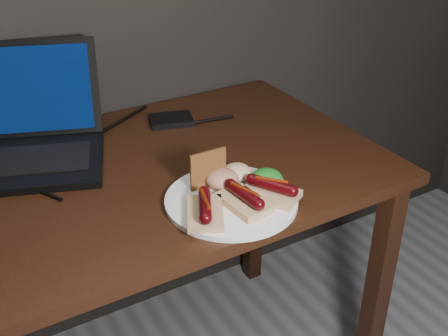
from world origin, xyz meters
name	(u,v)px	position (x,y,z in m)	size (l,w,h in m)	color
desk	(92,218)	(0.00, 1.38, 0.66)	(1.40, 0.70, 0.75)	#341C0D
laptop	(20,136)	(-0.09, 1.59, 0.80)	(0.48, 0.45, 0.25)	black
hard_drive	(171,120)	(0.30, 1.58, 0.76)	(0.11, 0.08, 0.02)	black
desk_cables	(52,161)	(-0.04, 1.52, 0.75)	(1.00, 0.37, 0.01)	black
plate	(231,201)	(0.24, 1.16, 0.76)	(0.28, 0.28, 0.01)	white
bread_sausage_left	(205,209)	(0.16, 1.12, 0.78)	(0.11, 0.13, 0.04)	#E0B383
bread_sausage_center	(244,199)	(0.25, 1.12, 0.78)	(0.08, 0.12, 0.04)	#E0B383
bread_sausage_right	(271,190)	(0.31, 1.12, 0.78)	(0.12, 0.13, 0.04)	#E0B383
crispbread	(208,169)	(0.22, 1.22, 0.80)	(0.09, 0.01, 0.09)	brown
salad_greens	(267,179)	(0.33, 1.16, 0.78)	(0.07, 0.07, 0.04)	#115516
salsa_mound	(222,179)	(0.25, 1.21, 0.78)	(0.07, 0.07, 0.04)	#A01210
coleslaw_mound	(237,172)	(0.29, 1.22, 0.78)	(0.06, 0.06, 0.04)	silver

